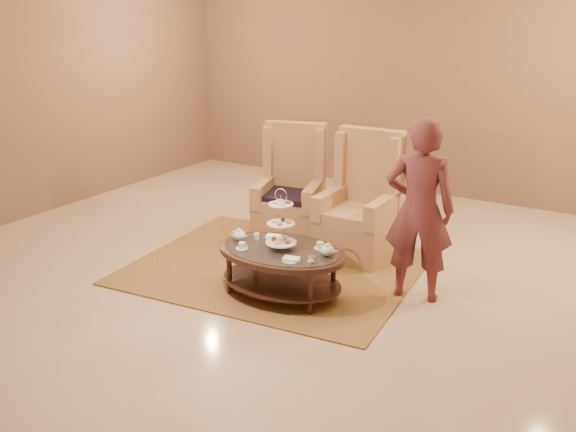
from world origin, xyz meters
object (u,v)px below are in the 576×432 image
Objects in this scene: tea_table at (281,257)px; armchair_left at (291,200)px; armchair_right at (361,214)px; person at (419,210)px.

tea_table is 0.96× the size of armchair_left.
tea_table is 1.68m from armchair_left.
armchair_right is (0.18, 1.42, 0.08)m from tea_table.
armchair_left is 0.97m from armchair_right.
tea_table is 0.94× the size of armchair_right.
armchair_left is (-0.78, 1.48, 0.07)m from tea_table.
armchair_left is at bearing -38.70° from person.
armchair_left reaches higher than tea_table.
tea_table is 1.40m from person.
armchair_right is (0.97, -0.07, 0.01)m from armchair_left.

